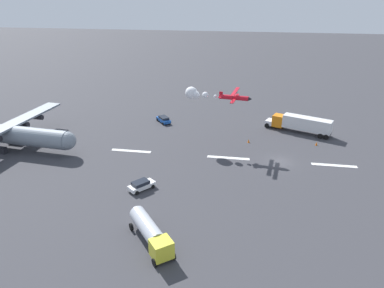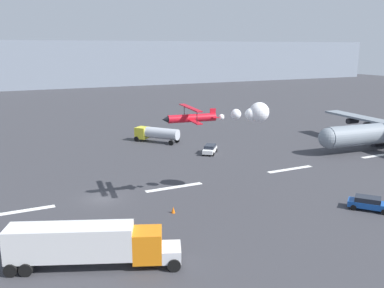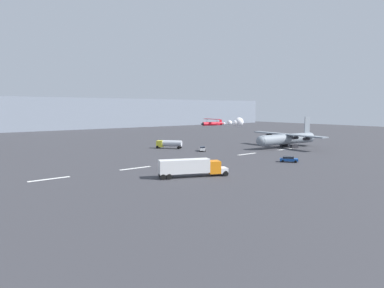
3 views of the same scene
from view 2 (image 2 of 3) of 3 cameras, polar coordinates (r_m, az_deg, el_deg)
The scene contains 14 objects.
ground_plane at distance 53.03m, azimuth -12.04°, elevation -7.24°, with size 440.00×440.00×0.00m, color #38383D.
runway_stripe_3 at distance 51.80m, azimuth -22.50°, elevation -8.46°, with size 8.00×0.90×0.01m, color white.
runway_stripe_4 at distance 55.90m, azimuth -2.42°, elevation -5.88°, with size 8.00×0.90×0.01m, color white.
runway_stripe_5 at distance 65.61m, azimuth 13.15°, elevation -3.34°, with size 8.00×0.90×0.01m, color white.
runway_stripe_6 at distance 78.89m, azimuth 24.06°, elevation -1.40°, with size 8.00×0.90×0.01m, color white.
mountain_ridge_distant at distance 201.62m, azimuth -23.14°, elevation 9.81°, with size 396.00×16.00×20.96m, color gray.
cargo_transport_plane at distance 82.89m, azimuth 24.46°, elevation 1.50°, with size 27.53×31.13×10.91m.
stunt_biplane_red at distance 50.45m, azimuth 6.52°, elevation 4.07°, with size 13.26×6.59×2.41m.
semi_truck_orange at distance 37.02m, azimuth -13.92°, elevation -12.94°, with size 14.27×8.10×3.70m.
fuel_tanker_truck at distance 81.90m, azimuth -4.84°, elevation 1.44°, with size 7.53×8.52×2.90m.
followme_car_yellow at distance 52.20m, azimuth 22.84°, elevation -7.38°, with size 4.27×4.69×1.52m.
airport_staff_sedan at distance 73.08m, azimuth 2.44°, elevation -0.68°, with size 4.15×4.46×1.52m.
traffic_cone_near at distance 43.62m, azimuth -19.24°, elevation -11.72°, with size 0.44×0.44×0.75m, color orange.
traffic_cone_far at distance 47.51m, azimuth -2.56°, elevation -8.89°, with size 0.44×0.44×0.75m, color orange.
Camera 2 is at (-11.52, -48.50, 18.08)m, focal length 39.36 mm.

